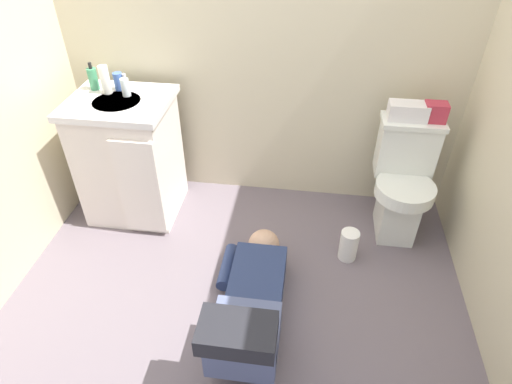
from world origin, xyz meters
TOP-DOWN VIEW (x-y plane):
  - ground_plane at (0.00, 0.00)m, footprint 3.02×2.99m
  - wall_back at (0.00, 1.03)m, footprint 2.68×0.08m
  - toilet at (0.92, 0.69)m, footprint 0.36×0.46m
  - vanity_cabinet at (-0.80, 0.65)m, footprint 0.60×0.53m
  - faucet at (-0.81, 0.79)m, footprint 0.02×0.02m
  - person_plumber at (0.11, -0.21)m, footprint 0.39×1.06m
  - tissue_box at (0.87, 0.78)m, footprint 0.22×0.11m
  - toiletry_bag at (1.02, 0.78)m, footprint 0.12×0.09m
  - soap_dispenser at (-1.00, 0.77)m, footprint 0.06×0.06m
  - bottle_white at (-0.90, 0.73)m, footprint 0.06×0.06m
  - bottle_blue at (-0.84, 0.79)m, footprint 0.06×0.06m
  - bottle_clear at (-0.77, 0.71)m, footprint 0.05×0.05m
  - paper_towel_roll at (0.62, 0.37)m, footprint 0.11×0.11m

SIDE VIEW (x-z plane):
  - ground_plane at x=0.00m, z-range -0.04..0.00m
  - paper_towel_roll at x=0.62m, z-range 0.00..0.20m
  - person_plumber at x=0.11m, z-range -0.08..0.44m
  - toilet at x=0.92m, z-range -0.01..0.74m
  - vanity_cabinet at x=-0.80m, z-range 0.01..0.83m
  - tissue_box at x=0.87m, z-range 0.75..0.85m
  - toiletry_bag at x=1.02m, z-range 0.75..0.86m
  - faucet at x=-0.81m, z-range 0.82..0.92m
  - bottle_blue at x=-0.84m, z-range 0.82..0.93m
  - bottle_clear at x=-0.77m, z-range 0.82..0.93m
  - soap_dispenser at x=-1.00m, z-range 0.80..0.97m
  - bottle_white at x=-0.90m, z-range 0.82..0.99m
  - wall_back at x=0.00m, z-range 0.00..2.40m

